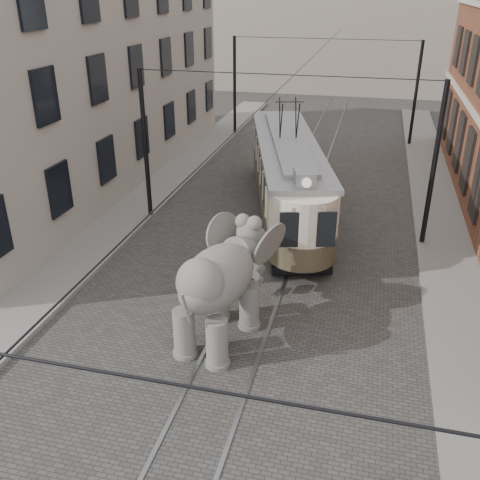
# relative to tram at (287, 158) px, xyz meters

# --- Properties ---
(ground) EXTENTS (120.00, 120.00, 0.00)m
(ground) POSITION_rel_tram_xyz_m (0.30, -8.12, -2.33)
(ground) COLOR #43403D
(tram_rails) EXTENTS (1.54, 80.00, 0.02)m
(tram_rails) POSITION_rel_tram_xyz_m (0.30, -8.12, -2.32)
(tram_rails) COLOR slate
(tram_rails) RESTS_ON ground
(sidewalk_right) EXTENTS (2.00, 60.00, 0.15)m
(sidewalk_right) POSITION_rel_tram_xyz_m (6.30, -8.12, -2.25)
(sidewalk_right) COLOR slate
(sidewalk_right) RESTS_ON ground
(sidewalk_left) EXTENTS (2.00, 60.00, 0.15)m
(sidewalk_left) POSITION_rel_tram_xyz_m (-6.20, -8.12, -2.25)
(sidewalk_left) COLOR slate
(sidewalk_left) RESTS_ON ground
(stucco_building) EXTENTS (7.00, 24.00, 10.00)m
(stucco_building) POSITION_rel_tram_xyz_m (-10.70, 1.88, 2.67)
(stucco_building) COLOR #9F9184
(stucco_building) RESTS_ON ground
(distant_block) EXTENTS (28.00, 10.00, 14.00)m
(distant_block) POSITION_rel_tram_xyz_m (0.30, 31.88, 4.67)
(distant_block) COLOR #9F9184
(distant_block) RESTS_ON ground
(catenary) EXTENTS (11.00, 30.20, 6.00)m
(catenary) POSITION_rel_tram_xyz_m (0.10, -3.12, 0.67)
(catenary) COLOR black
(catenary) RESTS_ON ground
(tram) EXTENTS (5.40, 11.96, 4.66)m
(tram) POSITION_rel_tram_xyz_m (0.00, 0.00, 0.00)
(tram) COLOR beige
(tram) RESTS_ON ground
(elephant) EXTENTS (3.67, 5.36, 3.00)m
(elephant) POSITION_rel_tram_xyz_m (-0.21, -9.61, -0.83)
(elephant) COLOR #62605A
(elephant) RESTS_ON ground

